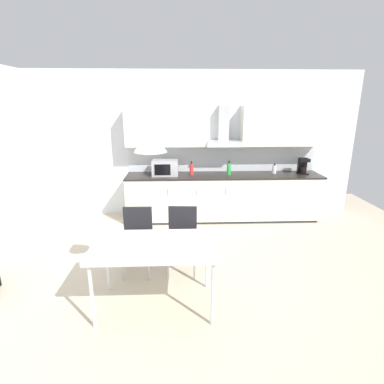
# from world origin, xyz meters

# --- Properties ---
(ground_plane) EXTENTS (8.59, 7.29, 0.02)m
(ground_plane) POSITION_xyz_m (0.00, 0.00, -0.01)
(ground_plane) COLOR beige
(wall_back) EXTENTS (6.88, 0.10, 2.78)m
(wall_back) POSITION_xyz_m (0.00, 2.48, 1.39)
(wall_back) COLOR silver
(wall_back) RESTS_ON ground_plane
(kitchen_counter) EXTENTS (3.68, 0.68, 0.89)m
(kitchen_counter) POSITION_xyz_m (0.82, 2.10, 0.45)
(kitchen_counter) COLOR #333333
(kitchen_counter) RESTS_ON ground_plane
(backsplash_tile) EXTENTS (3.66, 0.02, 0.50)m
(backsplash_tile) POSITION_xyz_m (0.82, 2.42, 1.13)
(backsplash_tile) COLOR silver
(backsplash_tile) RESTS_ON kitchen_counter
(upper_wall_cabinets) EXTENTS (3.66, 0.40, 0.74)m
(upper_wall_cabinets) POSITION_xyz_m (0.82, 2.26, 1.77)
(upper_wall_cabinets) COLOR silver
(microwave) EXTENTS (0.48, 0.35, 0.28)m
(microwave) POSITION_xyz_m (-0.29, 2.10, 1.03)
(microwave) COLOR #ADADB2
(microwave) RESTS_ON kitchen_counter
(coffee_maker) EXTENTS (0.18, 0.19, 0.30)m
(coffee_maker) POSITION_xyz_m (2.33, 2.13, 1.04)
(coffee_maker) COLOR black
(coffee_maker) RESTS_ON kitchen_counter
(bottle_red) EXTENTS (0.07, 0.07, 0.26)m
(bottle_red) POSITION_xyz_m (0.20, 2.09, 1.00)
(bottle_red) COLOR red
(bottle_red) RESTS_ON kitchen_counter
(bottle_white) EXTENTS (0.08, 0.08, 0.19)m
(bottle_white) POSITION_xyz_m (1.79, 2.16, 0.97)
(bottle_white) COLOR white
(bottle_white) RESTS_ON kitchen_counter
(bottle_green) EXTENTS (0.08, 0.08, 0.27)m
(bottle_green) POSITION_xyz_m (0.91, 2.09, 1.00)
(bottle_green) COLOR green
(bottle_green) RESTS_ON kitchen_counter
(dining_table) EXTENTS (1.31, 0.77, 0.75)m
(dining_table) POSITION_xyz_m (-0.29, -0.52, 0.70)
(dining_table) COLOR silver
(dining_table) RESTS_ON ground_plane
(chair_far_right) EXTENTS (0.43, 0.43, 0.87)m
(chair_far_right) POSITION_xyz_m (0.01, 0.24, 0.53)
(chair_far_right) COLOR black
(chair_far_right) RESTS_ON ground_plane
(chair_far_left) EXTENTS (0.41, 0.41, 0.87)m
(chair_far_left) POSITION_xyz_m (-0.58, 0.24, 0.53)
(chair_far_left) COLOR black
(chair_far_left) RESTS_ON ground_plane
(pendant_lamp) EXTENTS (0.32, 0.32, 0.22)m
(pendant_lamp) POSITION_xyz_m (-0.29, -0.52, 1.84)
(pendant_lamp) COLOR silver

